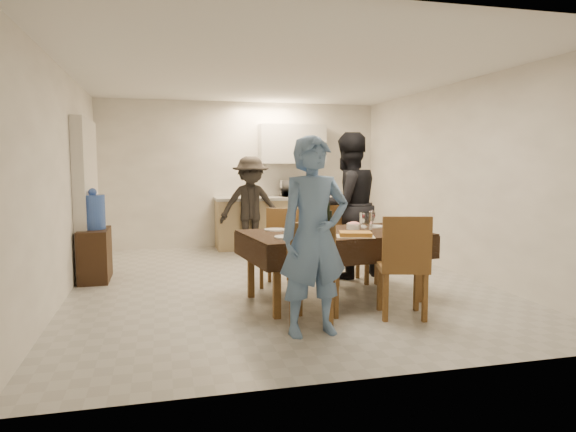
{
  "coord_description": "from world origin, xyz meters",
  "views": [
    {
      "loc": [
        -1.44,
        -6.24,
        1.52
      ],
      "look_at": [
        0.04,
        -0.3,
        0.88
      ],
      "focal_mm": 32.0,
      "sensor_mm": 36.0,
      "label": 1
    }
  ],
  "objects_px": {
    "microwave": "(295,189)",
    "water_pitcher": "(366,222)",
    "water_jug": "(93,212)",
    "wine_bottle": "(328,217)",
    "person_far": "(348,205)",
    "dining_table": "(334,235)",
    "savoury_tart": "(355,234)",
    "person_kitchen": "(251,205)",
    "console": "(95,255)",
    "person_near": "(314,236)"
  },
  "relations": [
    {
      "from": "microwave",
      "to": "water_pitcher",
      "type": "bearing_deg",
      "value": 87.41
    },
    {
      "from": "water_jug",
      "to": "microwave",
      "type": "bearing_deg",
      "value": 31.73
    },
    {
      "from": "wine_bottle",
      "to": "person_far",
      "type": "height_order",
      "value": "person_far"
    },
    {
      "from": "dining_table",
      "to": "savoury_tart",
      "type": "bearing_deg",
      "value": -82.63
    },
    {
      "from": "microwave",
      "to": "person_far",
      "type": "bearing_deg",
      "value": 90.77
    },
    {
      "from": "person_kitchen",
      "to": "microwave",
      "type": "bearing_deg",
      "value": 26.74
    },
    {
      "from": "console",
      "to": "water_pitcher",
      "type": "xyz_separation_m",
      "value": [
        3.04,
        -1.68,
        0.53
      ]
    },
    {
      "from": "console",
      "to": "person_kitchen",
      "type": "bearing_deg",
      "value": 33.53
    },
    {
      "from": "water_pitcher",
      "to": "person_kitchen",
      "type": "xyz_separation_m",
      "value": [
        -0.73,
        3.22,
        -0.06
      ]
    },
    {
      "from": "console",
      "to": "person_near",
      "type": "relative_size",
      "value": 0.41
    },
    {
      "from": "console",
      "to": "dining_table",
      "type": "bearing_deg",
      "value": -31.29
    },
    {
      "from": "console",
      "to": "water_jug",
      "type": "height_order",
      "value": "water_jug"
    },
    {
      "from": "water_jug",
      "to": "water_pitcher",
      "type": "xyz_separation_m",
      "value": [
        3.04,
        -1.68,
        -0.02
      ]
    },
    {
      "from": "dining_table",
      "to": "water_pitcher",
      "type": "xyz_separation_m",
      "value": [
        0.35,
        -0.05,
        0.14
      ]
    },
    {
      "from": "wine_bottle",
      "to": "microwave",
      "type": "relative_size",
      "value": 0.64
    },
    {
      "from": "savoury_tart",
      "to": "person_far",
      "type": "relative_size",
      "value": 0.2
    },
    {
      "from": "savoury_tart",
      "to": "water_pitcher",
      "type": "bearing_deg",
      "value": 52.85
    },
    {
      "from": "person_near",
      "to": "person_far",
      "type": "relative_size",
      "value": 0.92
    },
    {
      "from": "console",
      "to": "person_kitchen",
      "type": "relative_size",
      "value": 0.45
    },
    {
      "from": "person_far",
      "to": "person_kitchen",
      "type": "height_order",
      "value": "person_far"
    },
    {
      "from": "console",
      "to": "wine_bottle",
      "type": "distance_m",
      "value": 3.13
    },
    {
      "from": "console",
      "to": "wine_bottle",
      "type": "height_order",
      "value": "wine_bottle"
    },
    {
      "from": "dining_table",
      "to": "console",
      "type": "height_order",
      "value": "dining_table"
    },
    {
      "from": "wine_bottle",
      "to": "person_near",
      "type": "xyz_separation_m",
      "value": [
        -0.5,
        -1.1,
        -0.05
      ]
    },
    {
      "from": "microwave",
      "to": "dining_table",
      "type": "bearing_deg",
      "value": 81.88
    },
    {
      "from": "dining_table",
      "to": "person_near",
      "type": "relative_size",
      "value": 1.18
    },
    {
      "from": "wine_bottle",
      "to": "person_far",
      "type": "bearing_deg",
      "value": 59.04
    },
    {
      "from": "water_jug",
      "to": "water_pitcher",
      "type": "height_order",
      "value": "water_jug"
    },
    {
      "from": "wine_bottle",
      "to": "savoury_tart",
      "type": "bearing_deg",
      "value": -70.77
    },
    {
      "from": "water_pitcher",
      "to": "savoury_tart",
      "type": "distance_m",
      "value": 0.42
    },
    {
      "from": "savoury_tart",
      "to": "console",
      "type": "bearing_deg",
      "value": 144.16
    },
    {
      "from": "person_kitchen",
      "to": "water_jug",
      "type": "bearing_deg",
      "value": -146.47
    },
    {
      "from": "wine_bottle",
      "to": "dining_table",
      "type": "bearing_deg",
      "value": -45.0
    },
    {
      "from": "water_jug",
      "to": "person_kitchen",
      "type": "xyz_separation_m",
      "value": [
        2.31,
        1.53,
        -0.08
      ]
    },
    {
      "from": "person_far",
      "to": "water_pitcher",
      "type": "bearing_deg",
      "value": 64.71
    },
    {
      "from": "savoury_tart",
      "to": "person_far",
      "type": "bearing_deg",
      "value": 72.53
    },
    {
      "from": "savoury_tart",
      "to": "microwave",
      "type": "height_order",
      "value": "microwave"
    },
    {
      "from": "console",
      "to": "water_pitcher",
      "type": "bearing_deg",
      "value": -28.99
    },
    {
      "from": "console",
      "to": "savoury_tart",
      "type": "bearing_deg",
      "value": -35.84
    },
    {
      "from": "dining_table",
      "to": "wine_bottle",
      "type": "relative_size",
      "value": 6.32
    },
    {
      "from": "console",
      "to": "water_pitcher",
      "type": "height_order",
      "value": "water_pitcher"
    },
    {
      "from": "console",
      "to": "savoury_tart",
      "type": "relative_size",
      "value": 1.89
    },
    {
      "from": "water_pitcher",
      "to": "console",
      "type": "bearing_deg",
      "value": 151.01
    },
    {
      "from": "dining_table",
      "to": "microwave",
      "type": "height_order",
      "value": "microwave"
    },
    {
      "from": "water_pitcher",
      "to": "wine_bottle",
      "type": "bearing_deg",
      "value": 165.96
    },
    {
      "from": "console",
      "to": "water_jug",
      "type": "xyz_separation_m",
      "value": [
        0.0,
        0.0,
        0.56
      ]
    },
    {
      "from": "water_jug",
      "to": "water_pitcher",
      "type": "distance_m",
      "value": 3.47
    },
    {
      "from": "person_near",
      "to": "person_kitchen",
      "type": "distance_m",
      "value": 4.22
    },
    {
      "from": "console",
      "to": "wine_bottle",
      "type": "xyz_separation_m",
      "value": [
        2.64,
        -1.58,
        0.59
      ]
    },
    {
      "from": "dining_table",
      "to": "wine_bottle",
      "type": "bearing_deg",
      "value": 127.63
    }
  ]
}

